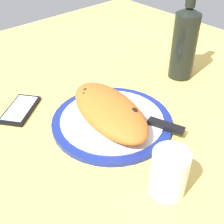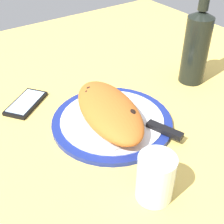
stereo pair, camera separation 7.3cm
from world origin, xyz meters
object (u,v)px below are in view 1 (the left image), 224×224
at_px(knife, 155,122).
at_px(fork, 101,134).
at_px(calzone, 110,111).
at_px(plate, 112,121).
at_px(water_glass, 169,175).
at_px(smartphone, 20,109).
at_px(wine_bottle, 185,42).

bearing_deg(knife, fork, -115.15).
distance_m(calzone, knife, 0.11).
distance_m(plate, water_glass, 0.23).
bearing_deg(knife, smartphone, -144.17).
height_order(water_glass, wine_bottle, wine_bottle).
height_order(plate, fork, fork).
xyz_separation_m(calzone, wine_bottle, (-0.04, 0.32, 0.07)).
bearing_deg(plate, calzone, -80.16).
relative_size(fork, smartphone, 1.28).
relative_size(fork, water_glass, 1.81).
relative_size(knife, wine_bottle, 0.73).
relative_size(plate, calzone, 1.03).
height_order(fork, smartphone, fork).
relative_size(fork, knife, 0.86).
bearing_deg(calzone, plate, 99.84).
bearing_deg(smartphone, knife, 35.83).
distance_m(fork, smartphone, 0.24).
height_order(plate, water_glass, water_glass).
bearing_deg(fork, calzone, 116.58).
xyz_separation_m(plate, smartphone, (-0.20, -0.14, -0.00)).
bearing_deg(fork, wine_bottle, 99.30).
bearing_deg(plate, fork, -65.63).
bearing_deg(plate, water_glass, -15.21).
height_order(knife, water_glass, water_glass).
bearing_deg(smartphone, plate, 35.79).
bearing_deg(fork, water_glass, -0.08).
bearing_deg(calzone, wine_bottle, 96.28).
distance_m(fork, knife, 0.13).
relative_size(calzone, knife, 1.39).
relative_size(plate, fork, 1.68).
height_order(calzone, smartphone, calzone).
bearing_deg(calzone, water_glass, -13.18).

